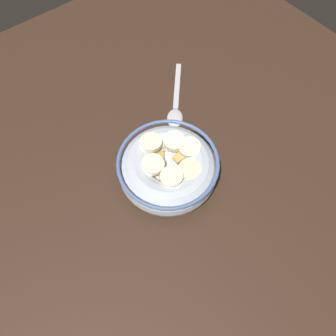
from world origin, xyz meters
TOP-DOWN VIEW (x-y plane):
  - ground_plane at (0.00, 0.00)cm, footprint 101.72×101.72cm
  - cereal_bowl at (-0.01, 0.03)cm, footprint 15.92×15.92cm
  - spoon at (-10.48, 10.05)cm, footprint 13.14×12.12cm

SIDE VIEW (x-z plane):
  - ground_plane at x=0.00cm, z-range -2.00..0.00cm
  - spoon at x=-10.48cm, z-range -0.07..0.73cm
  - cereal_bowl at x=-0.01cm, z-range 0.02..5.87cm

